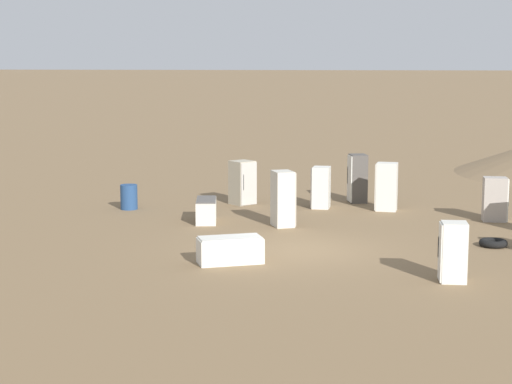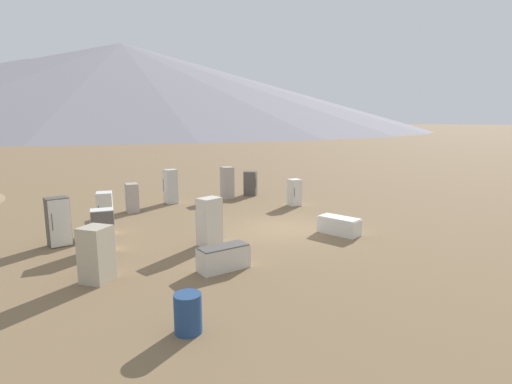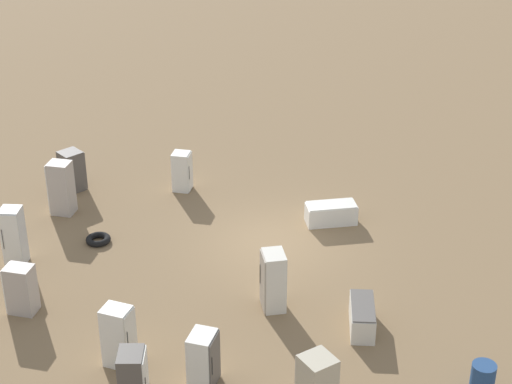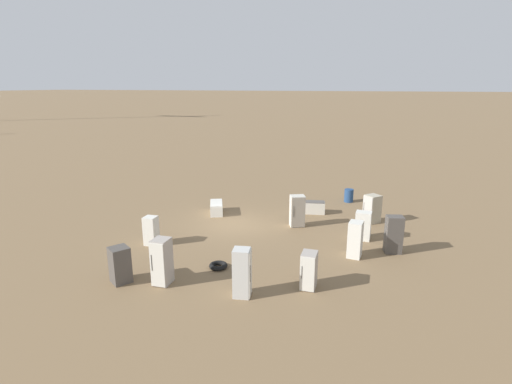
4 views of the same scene
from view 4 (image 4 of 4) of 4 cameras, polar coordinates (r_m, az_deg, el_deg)
name	(u,v)px [view 4 (image 4 of 4)]	position (r m, az deg, el deg)	size (l,w,h in m)	color
ground_plane	(233,224)	(22.71, -3.29, -4.66)	(1000.00, 1000.00, 0.00)	brown
discarded_fridge_0	(363,226)	(21.05, 15.05, -4.66)	(0.78, 0.66, 1.47)	silver
discarded_fridge_1	(312,207)	(24.77, 7.96, -2.17)	(1.68, 0.95, 0.75)	beige
discarded_fridge_2	(372,209)	(23.76, 16.26, -2.31)	(1.06, 1.06, 1.60)	#B2A88E
discarded_fridge_3	(120,265)	(17.00, -18.87, -9.80)	(1.00, 0.98, 1.48)	#4C4742
discarded_fridge_4	(309,270)	(15.83, 7.55, -11.04)	(0.60, 0.81, 1.45)	#A89E93
discarded_fridge_5	(355,239)	(18.85, 13.99, -6.58)	(0.65, 0.79, 1.69)	silver
discarded_fridge_6	(394,234)	(19.82, 19.06, -5.74)	(0.88, 0.80, 1.79)	#4C4742
discarded_fridge_7	(151,231)	(20.38, -14.74, -5.35)	(0.63, 0.68, 1.44)	silver
discarded_fridge_8	(242,273)	(15.03, -2.00, -11.47)	(0.76, 0.71, 1.89)	silver
discarded_fridge_9	(162,262)	(16.34, -13.31, -9.65)	(0.66, 0.81, 1.87)	#A89E93
discarded_fridge_10	(297,211)	(22.27, 5.92, -2.72)	(0.96, 0.90, 1.76)	beige
discarded_fridge_11	(216,208)	(24.65, -5.67, -2.26)	(1.36, 1.82, 0.69)	silver
scrap_tire	(218,266)	(17.59, -5.41, -10.44)	(0.80, 0.80, 0.20)	black
rusty_barrel	(349,196)	(27.59, 13.12, -0.50)	(0.60, 0.60, 0.87)	navy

